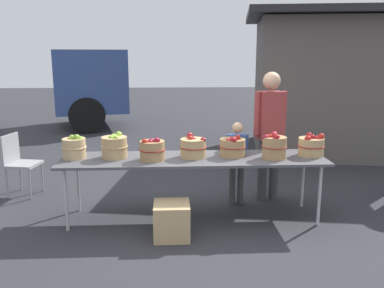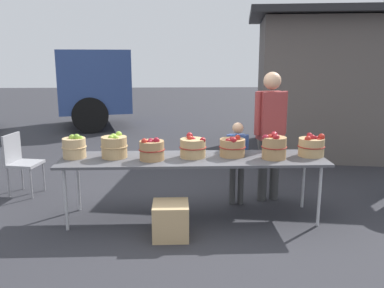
{
  "view_description": "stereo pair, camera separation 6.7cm",
  "coord_description": "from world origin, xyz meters",
  "px_view_note": "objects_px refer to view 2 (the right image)",
  "views": [
    {
      "loc": [
        -0.26,
        -4.68,
        1.94
      ],
      "look_at": [
        0.0,
        0.3,
        0.85
      ],
      "focal_mm": 38.51,
      "sensor_mm": 36.0,
      "label": 1
    },
    {
      "loc": [
        -0.19,
        -4.69,
        1.94
      ],
      "look_at": [
        0.0,
        0.3,
        0.85
      ],
      "focal_mm": 38.51,
      "sensor_mm": 36.0,
      "label": 2
    }
  ],
  "objects_px": {
    "apple_basket_red_0": "(152,149)",
    "apple_basket_red_4": "(312,146)",
    "apple_basket_red_1": "(193,147)",
    "market_table": "(193,161)",
    "vendor_adult": "(270,126)",
    "apple_basket_red_3": "(274,146)",
    "produce_crate": "(171,220)",
    "apple_basket_green_1": "(114,146)",
    "child_customer": "(237,157)",
    "apple_basket_red_2": "(232,147)",
    "apple_basket_green_0": "(74,147)",
    "folding_chair": "(20,159)"
  },
  "relations": [
    {
      "from": "apple_basket_red_0",
      "to": "apple_basket_red_4",
      "type": "bearing_deg",
      "value": 3.34
    },
    {
      "from": "apple_basket_red_0",
      "to": "apple_basket_red_1",
      "type": "relative_size",
      "value": 0.95
    },
    {
      "from": "market_table",
      "to": "vendor_adult",
      "type": "height_order",
      "value": "vendor_adult"
    },
    {
      "from": "market_table",
      "to": "apple_basket_red_3",
      "type": "distance_m",
      "value": 0.96
    },
    {
      "from": "produce_crate",
      "to": "apple_basket_red_3",
      "type": "bearing_deg",
      "value": 20.89
    },
    {
      "from": "apple_basket_green_1",
      "to": "child_customer",
      "type": "distance_m",
      "value": 1.59
    },
    {
      "from": "market_table",
      "to": "apple_basket_red_4",
      "type": "distance_m",
      "value": 1.43
    },
    {
      "from": "market_table",
      "to": "apple_basket_red_0",
      "type": "relative_size",
      "value": 10.21
    },
    {
      "from": "apple_basket_red_1",
      "to": "apple_basket_red_2",
      "type": "bearing_deg",
      "value": 3.41
    },
    {
      "from": "child_customer",
      "to": "produce_crate",
      "type": "height_order",
      "value": "child_customer"
    },
    {
      "from": "produce_crate",
      "to": "market_table",
      "type": "bearing_deg",
      "value": 63.77
    },
    {
      "from": "apple_basket_green_1",
      "to": "apple_basket_red_2",
      "type": "relative_size",
      "value": 0.99
    },
    {
      "from": "apple_basket_red_4",
      "to": "produce_crate",
      "type": "xyz_separation_m",
      "value": [
        -1.68,
        -0.57,
        -0.68
      ]
    },
    {
      "from": "market_table",
      "to": "apple_basket_red_2",
      "type": "distance_m",
      "value": 0.5
    },
    {
      "from": "apple_basket_red_0",
      "to": "apple_basket_green_0",
      "type": "bearing_deg",
      "value": 171.44
    },
    {
      "from": "produce_crate",
      "to": "apple_basket_green_0",
      "type": "bearing_deg",
      "value": 152.27
    },
    {
      "from": "apple_basket_red_3",
      "to": "folding_chair",
      "type": "relative_size",
      "value": 0.36
    },
    {
      "from": "child_customer",
      "to": "apple_basket_green_1",
      "type": "bearing_deg",
      "value": 13.49
    },
    {
      "from": "apple_basket_red_1",
      "to": "apple_basket_red_4",
      "type": "height_order",
      "value": "apple_basket_red_1"
    },
    {
      "from": "market_table",
      "to": "apple_basket_red_1",
      "type": "distance_m",
      "value": 0.15
    },
    {
      "from": "apple_basket_red_0",
      "to": "vendor_adult",
      "type": "bearing_deg",
      "value": 23.8
    },
    {
      "from": "apple_basket_red_2",
      "to": "apple_basket_red_3",
      "type": "relative_size",
      "value": 1.03
    },
    {
      "from": "apple_basket_green_1",
      "to": "apple_basket_red_1",
      "type": "relative_size",
      "value": 0.99
    },
    {
      "from": "apple_basket_red_1",
      "to": "produce_crate",
      "type": "distance_m",
      "value": 0.92
    },
    {
      "from": "apple_basket_red_2",
      "to": "market_table",
      "type": "bearing_deg",
      "value": -172.72
    },
    {
      "from": "market_table",
      "to": "apple_basket_red_3",
      "type": "bearing_deg",
      "value": -4.47
    },
    {
      "from": "market_table",
      "to": "apple_basket_red_0",
      "type": "height_order",
      "value": "apple_basket_red_0"
    },
    {
      "from": "child_customer",
      "to": "apple_basket_red_4",
      "type": "bearing_deg",
      "value": 151.72
    },
    {
      "from": "apple_basket_red_3",
      "to": "apple_basket_red_4",
      "type": "distance_m",
      "value": 0.49
    },
    {
      "from": "apple_basket_red_4",
      "to": "folding_chair",
      "type": "relative_size",
      "value": 0.37
    },
    {
      "from": "apple_basket_red_1",
      "to": "apple_basket_red_4",
      "type": "xyz_separation_m",
      "value": [
        1.41,
        0.0,
        0.0
      ]
    },
    {
      "from": "child_customer",
      "to": "apple_basket_green_0",
      "type": "bearing_deg",
      "value": 9.88
    },
    {
      "from": "market_table",
      "to": "apple_basket_red_1",
      "type": "bearing_deg",
      "value": 86.25
    },
    {
      "from": "apple_basket_red_0",
      "to": "vendor_adult",
      "type": "height_order",
      "value": "vendor_adult"
    },
    {
      "from": "apple_basket_green_0",
      "to": "folding_chair",
      "type": "xyz_separation_m",
      "value": [
        -1.0,
        0.92,
        -0.37
      ]
    },
    {
      "from": "apple_basket_green_0",
      "to": "apple_basket_red_4",
      "type": "relative_size",
      "value": 0.89
    },
    {
      "from": "apple_basket_red_2",
      "to": "apple_basket_red_3",
      "type": "xyz_separation_m",
      "value": [
        0.47,
        -0.13,
        0.03
      ]
    },
    {
      "from": "folding_chair",
      "to": "apple_basket_green_0",
      "type": "bearing_deg",
      "value": -121.22
    },
    {
      "from": "apple_basket_red_1",
      "to": "apple_basket_green_0",
      "type": "bearing_deg",
      "value": 178.79
    },
    {
      "from": "apple_basket_red_0",
      "to": "vendor_adult",
      "type": "relative_size",
      "value": 0.18
    },
    {
      "from": "market_table",
      "to": "apple_basket_green_1",
      "type": "bearing_deg",
      "value": 176.68
    },
    {
      "from": "apple_basket_green_0",
      "to": "apple_basket_red_3",
      "type": "bearing_deg",
      "value": -3.32
    },
    {
      "from": "apple_basket_red_1",
      "to": "vendor_adult",
      "type": "relative_size",
      "value": 0.19
    },
    {
      "from": "apple_basket_green_1",
      "to": "apple_basket_red_3",
      "type": "height_order",
      "value": "apple_basket_red_3"
    },
    {
      "from": "folding_chair",
      "to": "apple_basket_red_1",
      "type": "bearing_deg",
      "value": -100.19
    },
    {
      "from": "apple_basket_red_0",
      "to": "apple_basket_red_1",
      "type": "height_order",
      "value": "apple_basket_red_1"
    },
    {
      "from": "apple_basket_green_1",
      "to": "vendor_adult",
      "type": "xyz_separation_m",
      "value": [
        1.97,
        0.54,
        0.13
      ]
    },
    {
      "from": "apple_basket_red_4",
      "to": "child_customer",
      "type": "distance_m",
      "value": 0.95
    },
    {
      "from": "apple_basket_green_1",
      "to": "apple_basket_red_3",
      "type": "distance_m",
      "value": 1.87
    },
    {
      "from": "apple_basket_red_4",
      "to": "produce_crate",
      "type": "bearing_deg",
      "value": -161.35
    }
  ]
}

